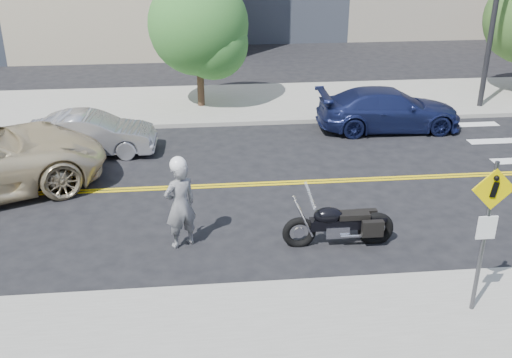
{
  "coord_description": "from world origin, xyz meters",
  "views": [
    {
      "loc": [
        -0.78,
        -15.13,
        7.01
      ],
      "look_at": [
        0.52,
        -2.29,
        1.2
      ],
      "focal_mm": 42.0,
      "sensor_mm": 36.0,
      "label": 1
    }
  ],
  "objects_px": {
    "parked_car_silver": "(91,134)",
    "parked_car_blue": "(389,109)",
    "pedestrian_sign": "(487,224)",
    "motorcycle": "(340,215)",
    "motorcyclist": "(180,202)"
  },
  "relations": [
    {
      "from": "parked_car_blue",
      "to": "motorcycle",
      "type": "bearing_deg",
      "value": 156.25
    },
    {
      "from": "pedestrian_sign",
      "to": "parked_car_silver",
      "type": "height_order",
      "value": "pedestrian_sign"
    },
    {
      "from": "motorcyclist",
      "to": "parked_car_silver",
      "type": "distance_m",
      "value": 6.63
    },
    {
      "from": "parked_car_silver",
      "to": "parked_car_blue",
      "type": "relative_size",
      "value": 0.8
    },
    {
      "from": "pedestrian_sign",
      "to": "parked_car_blue",
      "type": "xyz_separation_m",
      "value": [
        1.59,
        10.46,
        -1.24
      ]
    },
    {
      "from": "motorcyclist",
      "to": "motorcycle",
      "type": "height_order",
      "value": "motorcyclist"
    },
    {
      "from": "parked_car_silver",
      "to": "pedestrian_sign",
      "type": "bearing_deg",
      "value": -135.72
    },
    {
      "from": "motorcyclist",
      "to": "parked_car_blue",
      "type": "relative_size",
      "value": 0.44
    },
    {
      "from": "motorcyclist",
      "to": "motorcycle",
      "type": "distance_m",
      "value": 3.59
    },
    {
      "from": "motorcyclist",
      "to": "parked_car_silver",
      "type": "bearing_deg",
      "value": -91.73
    },
    {
      "from": "pedestrian_sign",
      "to": "parked_car_blue",
      "type": "distance_m",
      "value": 10.65
    },
    {
      "from": "motorcycle",
      "to": "parked_car_silver",
      "type": "relative_size",
      "value": 0.62
    },
    {
      "from": "motorcycle",
      "to": "parked_car_silver",
      "type": "bearing_deg",
      "value": 136.03
    },
    {
      "from": "parked_car_silver",
      "to": "motorcyclist",
      "type": "bearing_deg",
      "value": -152.38
    },
    {
      "from": "motorcyclist",
      "to": "parked_car_blue",
      "type": "bearing_deg",
      "value": -161.49
    }
  ]
}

